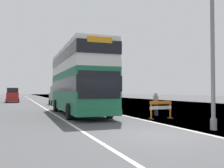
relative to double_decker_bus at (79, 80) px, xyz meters
The scene contains 7 objects.
ground 10.19m from the double_decker_bus, 81.58° to the right, with size 140.00×280.00×0.10m.
double_decker_bus is the anchor object (origin of this frame).
lamppost_foreground 10.53m from the double_decker_bus, 68.00° to the right, with size 0.29×0.70×8.96m.
roadworks_barrier 6.75m from the double_decker_bus, 51.92° to the right, with size 1.53×0.47×1.13m.
car_oncoming_near 14.72m from the double_decker_bus, 87.19° to the left, with size 2.09×4.22×2.40m.
car_receding_mid 24.20m from the double_decker_bus, 101.84° to the left, with size 1.94×4.26×2.26m.
pedestrian_at_kerb 6.01m from the double_decker_bus, 29.49° to the right, with size 0.34×0.34×1.65m.
Camera 1 is at (-5.24, -8.73, 1.73)m, focal length 40.20 mm.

